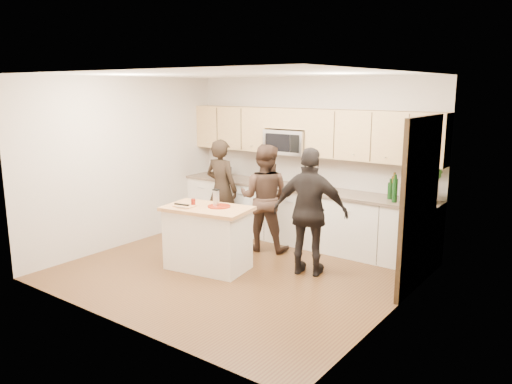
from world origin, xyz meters
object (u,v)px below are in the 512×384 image
Objects in this scene: island at (208,238)px; toaster at (222,172)px; woman_center at (264,198)px; woman_left at (222,189)px; woman_right at (310,212)px.

toaster is (-1.24, 1.80, 0.57)m from island.
toaster is 0.16× the size of woman_center.
woman_left is at bearing 113.18° from island.
woman_right reaches higher than woman_center.
island is 1.55m from woman_left.
woman_left is (0.43, -0.54, -0.18)m from toaster.
woman_right is at bearing 162.49° from woman_left.
toaster is 1.54m from woman_center.
woman_left reaches higher than woman_center.
island is 2.26m from toaster.
woman_center is 0.96× the size of woman_right.
toaster is at bearing -52.74° from woman_left.
woman_center reaches higher than island.
island is at bearing -55.40° from toaster.
island is 0.77× the size of woman_center.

